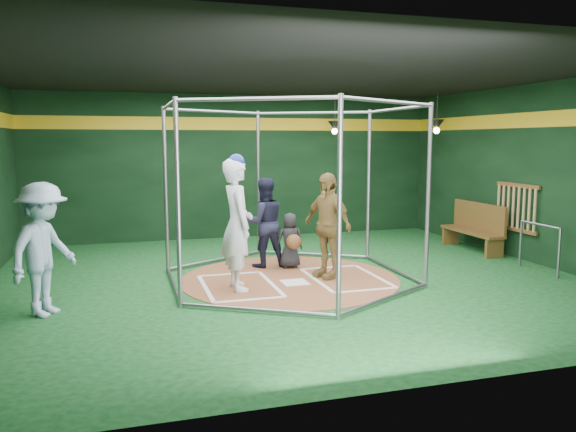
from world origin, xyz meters
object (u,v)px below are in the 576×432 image
object	(u,v)px
batter_figure	(237,223)
visitor_leopard	(327,225)
umpire	(264,222)
dugout_bench	(475,226)

from	to	relation	value
batter_figure	visitor_leopard	bearing A→B (deg)	11.44
visitor_leopard	umpire	world-z (taller)	visitor_leopard
visitor_leopard	dugout_bench	world-z (taller)	visitor_leopard
visitor_leopard	umpire	distance (m)	1.43
batter_figure	dugout_bench	size ratio (longest dim) A/B	1.20
batter_figure	umpire	world-z (taller)	batter_figure
batter_figure	umpire	distance (m)	1.70
dugout_bench	visitor_leopard	bearing A→B (deg)	-160.50
visitor_leopard	umpire	size ratio (longest dim) A/B	1.09
batter_figure	visitor_leopard	size ratio (longest dim) A/B	1.18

